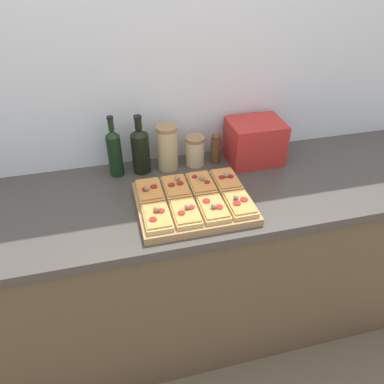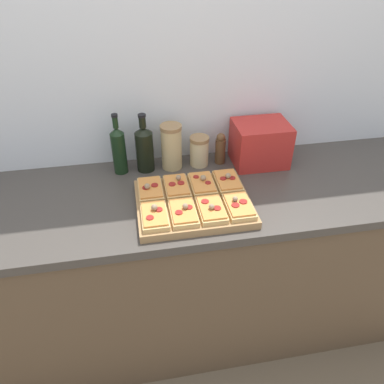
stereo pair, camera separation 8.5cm
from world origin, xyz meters
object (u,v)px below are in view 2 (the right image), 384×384
(olive_oil_bottle, at_px, (119,149))
(wine_bottle, at_px, (145,148))
(grain_jar_tall, at_px, (171,147))
(toaster_oven, at_px, (260,143))
(grain_jar_short, at_px, (199,151))
(pepper_mill, at_px, (220,149))
(cutting_board, at_px, (193,203))

(olive_oil_bottle, height_order, wine_bottle, olive_oil_bottle)
(wine_bottle, relative_size, grain_jar_tall, 1.29)
(grain_jar_tall, height_order, toaster_oven, grain_jar_tall)
(wine_bottle, bearing_deg, grain_jar_short, 0.00)
(grain_jar_tall, xyz_separation_m, grain_jar_short, (0.13, 0.00, -0.04))
(grain_jar_tall, bearing_deg, olive_oil_bottle, 180.00)
(grain_jar_short, bearing_deg, pepper_mill, 0.00)
(wine_bottle, height_order, pepper_mill, wine_bottle)
(olive_oil_bottle, xyz_separation_m, toaster_oven, (0.67, -0.03, -0.02))
(toaster_oven, bearing_deg, pepper_mill, 171.07)
(wine_bottle, xyz_separation_m, grain_jar_tall, (0.13, -0.00, -0.01))
(wine_bottle, relative_size, pepper_mill, 1.80)
(wine_bottle, bearing_deg, olive_oil_bottle, 180.00)
(grain_jar_tall, distance_m, toaster_oven, 0.43)
(grain_jar_short, xyz_separation_m, toaster_oven, (0.29, -0.03, 0.03))
(olive_oil_bottle, height_order, toaster_oven, olive_oil_bottle)
(grain_jar_short, height_order, toaster_oven, toaster_oven)
(grain_jar_tall, bearing_deg, cutting_board, -82.33)
(wine_bottle, distance_m, toaster_oven, 0.56)
(wine_bottle, bearing_deg, grain_jar_tall, -0.00)
(grain_jar_short, bearing_deg, grain_jar_tall, -180.00)
(wine_bottle, height_order, toaster_oven, wine_bottle)
(olive_oil_bottle, xyz_separation_m, pepper_mill, (0.48, 0.00, -0.04))
(pepper_mill, bearing_deg, wine_bottle, 180.00)
(grain_jar_tall, bearing_deg, pepper_mill, 0.00)
(cutting_board, height_order, pepper_mill, pepper_mill)
(wine_bottle, relative_size, toaster_oven, 1.01)
(grain_jar_short, height_order, pepper_mill, pepper_mill)
(grain_jar_tall, relative_size, grain_jar_short, 1.49)
(grain_jar_tall, relative_size, toaster_oven, 0.78)
(pepper_mill, bearing_deg, olive_oil_bottle, 180.00)
(grain_jar_short, distance_m, toaster_oven, 0.30)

